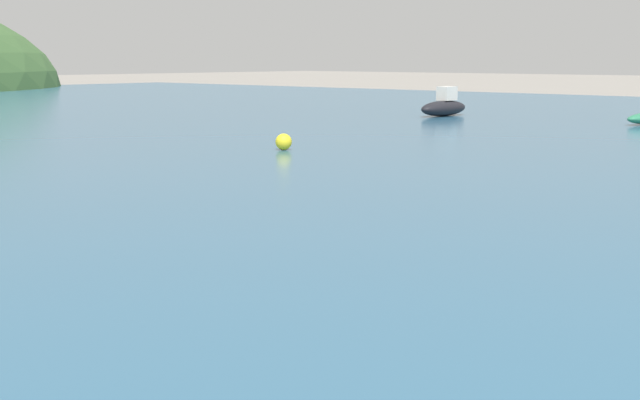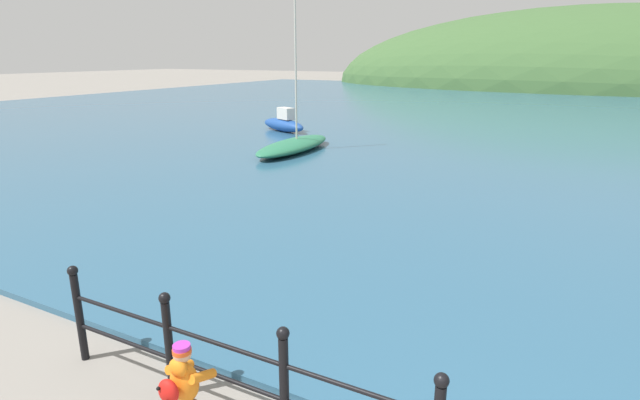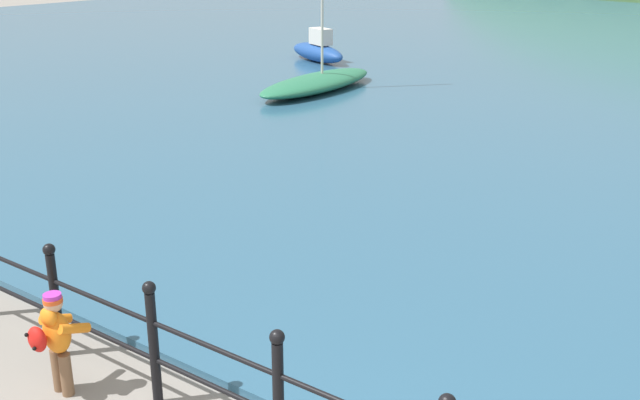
{
  "view_description": "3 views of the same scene",
  "coord_description": "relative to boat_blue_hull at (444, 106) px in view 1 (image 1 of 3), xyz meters",
  "views": [
    {
      "loc": [
        -7.45,
        1.29,
        2.21
      ],
      "look_at": [
        -2.31,
        5.88,
        1.1
      ],
      "focal_mm": 50.0,
      "sensor_mm": 36.0,
      "label": 1
    },
    {
      "loc": [
        0.18,
        -1.78,
        3.51
      ],
      "look_at": [
        -3.39,
        4.92,
        1.3
      ],
      "focal_mm": 28.0,
      "sensor_mm": 36.0,
      "label": 2
    },
    {
      "loc": [
        2.65,
        -2.3,
        3.96
      ],
      "look_at": [
        -1.86,
        3.88,
        1.29
      ],
      "focal_mm": 42.0,
      "sensor_mm": 36.0,
      "label": 3
    }
  ],
  "objects": [
    {
      "name": "boat_blue_hull",
      "position": [
        0.0,
        0.0,
        0.0
      ],
      "size": [
        2.63,
        0.86,
        1.06
      ],
      "color": "black",
      "rests_on": "water"
    },
    {
      "name": "mooring_buoy",
      "position": [
        -12.47,
        -3.99,
        -0.15
      ],
      "size": [
        0.38,
        0.38,
        0.38
      ],
      "primitive_type": "sphere",
      "color": "yellow",
      "rests_on": "water"
    }
  ]
}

